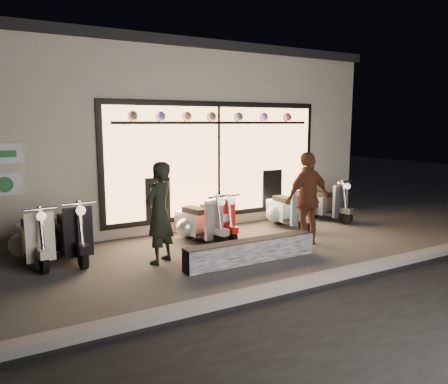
# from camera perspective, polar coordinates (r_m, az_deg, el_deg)

# --- Properties ---
(ground) EXTENTS (40.00, 40.00, 0.00)m
(ground) POSITION_cam_1_polar(r_m,az_deg,el_deg) (8.24, 0.94, -7.91)
(ground) COLOR #383533
(ground) RESTS_ON ground
(kerb) EXTENTS (40.00, 0.25, 0.12)m
(kerb) POSITION_cam_1_polar(r_m,az_deg,el_deg) (6.67, 9.91, -11.66)
(kerb) COLOR slate
(kerb) RESTS_ON ground
(shop_building) EXTENTS (10.20, 6.23, 4.20)m
(shop_building) POSITION_cam_1_polar(r_m,az_deg,el_deg) (12.43, -10.88, 7.50)
(shop_building) COLOR beige
(shop_building) RESTS_ON ground
(graffiti_barrier) EXTENTS (2.50, 0.28, 0.40)m
(graffiti_barrier) POSITION_cam_1_polar(r_m,az_deg,el_deg) (7.66, 3.55, -7.68)
(graffiti_barrier) COLOR black
(graffiti_barrier) RESTS_ON ground
(scooter_silver) EXTENTS (0.67, 1.38, 0.98)m
(scooter_silver) POSITION_cam_1_polar(r_m,az_deg,el_deg) (8.93, -3.58, -3.95)
(scooter_silver) COLOR black
(scooter_silver) RESTS_ON ground
(scooter_red) EXTENTS (0.48, 1.34, 0.96)m
(scooter_red) POSITION_cam_1_polar(r_m,az_deg,el_deg) (9.22, -1.52, -3.61)
(scooter_red) COLOR black
(scooter_red) RESTS_ON ground
(scooter_black) EXTENTS (0.52, 1.49, 1.07)m
(scooter_black) POSITION_cam_1_polar(r_m,az_deg,el_deg) (8.33, -19.42, -5.19)
(scooter_black) COLOR black
(scooter_black) RESTS_ON ground
(scooter_cream) EXTENTS (0.52, 1.43, 1.02)m
(scooter_cream) POSITION_cam_1_polar(r_m,az_deg,el_deg) (8.29, -23.58, -5.64)
(scooter_cream) COLOR black
(scooter_cream) RESTS_ON ground
(scooter_blue) EXTENTS (0.45, 1.37, 0.99)m
(scooter_blue) POSITION_cam_1_polar(r_m,az_deg,el_deg) (10.26, 7.98, -2.32)
(scooter_blue) COLOR black
(scooter_blue) RESTS_ON ground
(scooter_grey) EXTENTS (0.63, 1.39, 0.99)m
(scooter_grey) POSITION_cam_1_polar(r_m,az_deg,el_deg) (11.19, 12.58, -1.49)
(scooter_grey) COLOR black
(scooter_grey) RESTS_ON ground
(man) EXTENTS (0.77, 0.70, 1.75)m
(man) POSITION_cam_1_polar(r_m,az_deg,el_deg) (7.54, -8.41, -2.72)
(man) COLOR black
(man) RESTS_ON ground
(woman) EXTENTS (1.12, 0.55, 1.85)m
(woman) POSITION_cam_1_polar(r_m,az_deg,el_deg) (8.75, 10.89, -0.85)
(woman) COLOR #592D1C
(woman) RESTS_ON ground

